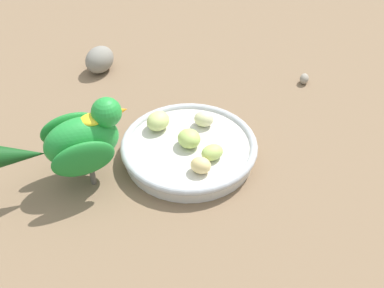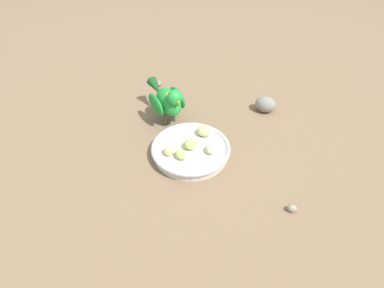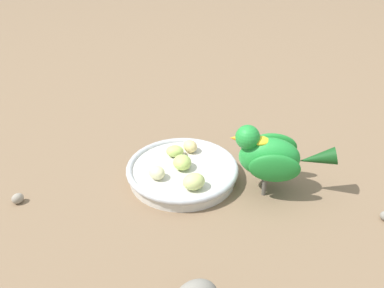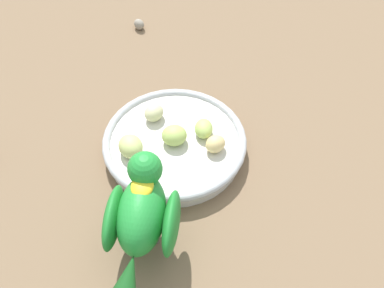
{
  "view_description": "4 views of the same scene",
  "coord_description": "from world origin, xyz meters",
  "px_view_note": "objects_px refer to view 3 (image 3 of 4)",
  "views": [
    {
      "loc": [
        -0.29,
        -0.51,
        0.53
      ],
      "look_at": [
        -0.01,
        -0.02,
        0.05
      ],
      "focal_mm": 48.08,
      "sensor_mm": 36.0,
      "label": 1
    },
    {
      "loc": [
        0.53,
        -0.4,
        0.63
      ],
      "look_at": [
        0.01,
        0.0,
        0.04
      ],
      "focal_mm": 32.54,
      "sensor_mm": 36.0,
      "label": 2
    },
    {
      "loc": [
        -0.01,
        0.7,
        0.51
      ],
      "look_at": [
        -0.02,
        -0.02,
        0.06
      ],
      "focal_mm": 43.33,
      "sensor_mm": 36.0,
      "label": 3
    },
    {
      "loc": [
        -0.48,
        -0.02,
        0.61
      ],
      "look_at": [
        -0.02,
        -0.02,
        0.04
      ],
      "focal_mm": 49.66,
      "sensor_mm": 36.0,
      "label": 4
    }
  ],
  "objects_px": {
    "parrot": "(272,155)",
    "apple_piece_4": "(157,173)",
    "pebble_1": "(18,198)",
    "apple_piece_1": "(194,182)",
    "apple_piece_3": "(175,151)",
    "apple_piece_0": "(181,164)",
    "apple_piece_2": "(190,146)",
    "feeding_bowl": "(181,173)"
  },
  "relations": [
    {
      "from": "apple_piece_4",
      "to": "parrot",
      "type": "distance_m",
      "value": 0.2
    },
    {
      "from": "apple_piece_4",
      "to": "pebble_1",
      "type": "bearing_deg",
      "value": 8.94
    },
    {
      "from": "apple_piece_4",
      "to": "pebble_1",
      "type": "distance_m",
      "value": 0.24
    },
    {
      "from": "apple_piece_3",
      "to": "pebble_1",
      "type": "height_order",
      "value": "apple_piece_3"
    },
    {
      "from": "parrot",
      "to": "apple_piece_1",
      "type": "bearing_deg",
      "value": 17.08
    },
    {
      "from": "parrot",
      "to": "pebble_1",
      "type": "distance_m",
      "value": 0.44
    },
    {
      "from": "apple_piece_0",
      "to": "pebble_1",
      "type": "bearing_deg",
      "value": 12.67
    },
    {
      "from": "feeding_bowl",
      "to": "apple_piece_3",
      "type": "bearing_deg",
      "value": -76.19
    },
    {
      "from": "feeding_bowl",
      "to": "pebble_1",
      "type": "distance_m",
      "value": 0.29
    },
    {
      "from": "apple_piece_2",
      "to": "apple_piece_3",
      "type": "xyz_separation_m",
      "value": [
        0.03,
        0.02,
        -0.0
      ]
    },
    {
      "from": "apple_piece_2",
      "to": "apple_piece_4",
      "type": "height_order",
      "value": "same"
    },
    {
      "from": "feeding_bowl",
      "to": "parrot",
      "type": "distance_m",
      "value": 0.17
    },
    {
      "from": "apple_piece_2",
      "to": "pebble_1",
      "type": "distance_m",
      "value": 0.32
    },
    {
      "from": "apple_piece_1",
      "to": "apple_piece_4",
      "type": "bearing_deg",
      "value": -24.46
    },
    {
      "from": "parrot",
      "to": "apple_piece_4",
      "type": "bearing_deg",
      "value": 5.27
    },
    {
      "from": "apple_piece_3",
      "to": "parrot",
      "type": "xyz_separation_m",
      "value": [
        -0.17,
        0.08,
        0.04
      ]
    },
    {
      "from": "parrot",
      "to": "apple_piece_3",
      "type": "bearing_deg",
      "value": -17.97
    },
    {
      "from": "feeding_bowl",
      "to": "pebble_1",
      "type": "height_order",
      "value": "feeding_bowl"
    },
    {
      "from": "apple_piece_1",
      "to": "parrot",
      "type": "xyz_separation_m",
      "value": [
        -0.13,
        -0.02,
        0.04
      ]
    },
    {
      "from": "apple_piece_2",
      "to": "apple_piece_1",
      "type": "bearing_deg",
      "value": 92.76
    },
    {
      "from": "apple_piece_2",
      "to": "apple_piece_4",
      "type": "relative_size",
      "value": 0.96
    },
    {
      "from": "apple_piece_1",
      "to": "apple_piece_0",
      "type": "bearing_deg",
      "value": -67.41
    },
    {
      "from": "feeding_bowl",
      "to": "apple_piece_2",
      "type": "xyz_separation_m",
      "value": [
        -0.02,
        -0.06,
        0.02
      ]
    },
    {
      "from": "apple_piece_4",
      "to": "apple_piece_0",
      "type": "bearing_deg",
      "value": -148.67
    },
    {
      "from": "apple_piece_0",
      "to": "apple_piece_3",
      "type": "height_order",
      "value": "apple_piece_0"
    },
    {
      "from": "apple_piece_2",
      "to": "apple_piece_3",
      "type": "height_order",
      "value": "apple_piece_2"
    },
    {
      "from": "feeding_bowl",
      "to": "apple_piece_4",
      "type": "relative_size",
      "value": 6.79
    },
    {
      "from": "apple_piece_1",
      "to": "apple_piece_2",
      "type": "relative_size",
      "value": 1.33
    },
    {
      "from": "feeding_bowl",
      "to": "apple_piece_0",
      "type": "distance_m",
      "value": 0.02
    },
    {
      "from": "feeding_bowl",
      "to": "apple_piece_3",
      "type": "distance_m",
      "value": 0.05
    },
    {
      "from": "feeding_bowl",
      "to": "apple_piece_4",
      "type": "distance_m",
      "value": 0.05
    },
    {
      "from": "feeding_bowl",
      "to": "apple_piece_0",
      "type": "bearing_deg",
      "value": 158.9
    },
    {
      "from": "pebble_1",
      "to": "parrot",
      "type": "bearing_deg",
      "value": -175.79
    },
    {
      "from": "apple_piece_3",
      "to": "pebble_1",
      "type": "distance_m",
      "value": 0.29
    },
    {
      "from": "apple_piece_2",
      "to": "pebble_1",
      "type": "height_order",
      "value": "apple_piece_2"
    },
    {
      "from": "apple_piece_1",
      "to": "parrot",
      "type": "distance_m",
      "value": 0.14
    },
    {
      "from": "pebble_1",
      "to": "apple_piece_3",
      "type": "bearing_deg",
      "value": -157.76
    },
    {
      "from": "apple_piece_3",
      "to": "apple_piece_1",
      "type": "bearing_deg",
      "value": 108.85
    },
    {
      "from": "apple_piece_4",
      "to": "pebble_1",
      "type": "height_order",
      "value": "apple_piece_4"
    },
    {
      "from": "apple_piece_1",
      "to": "parrot",
      "type": "bearing_deg",
      "value": -169.74
    },
    {
      "from": "apple_piece_3",
      "to": "pebble_1",
      "type": "bearing_deg",
      "value": 22.24
    },
    {
      "from": "apple_piece_1",
      "to": "apple_piece_4",
      "type": "height_order",
      "value": "apple_piece_1"
    }
  ]
}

